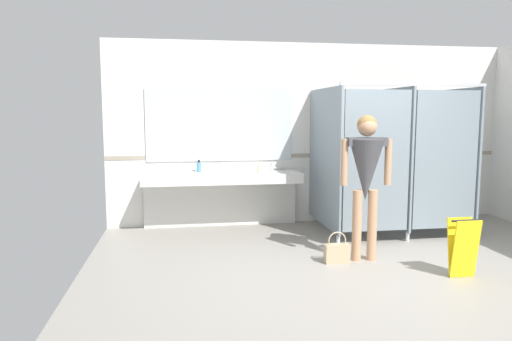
# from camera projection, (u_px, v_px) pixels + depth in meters

# --- Properties ---
(ground_plane) EXTENTS (6.55, 6.10, 0.10)m
(ground_plane) POSITION_uv_depth(u_px,v_px,m) (397.00, 285.00, 4.81)
(ground_plane) COLOR gray
(wall_back) EXTENTS (6.55, 0.12, 2.77)m
(wall_back) POSITION_uv_depth(u_px,v_px,m) (319.00, 134.00, 7.39)
(wall_back) COLOR silver
(wall_back) RESTS_ON ground_plane
(wall_back_tile_band) EXTENTS (6.55, 0.01, 0.06)m
(wall_back_tile_band) POSITION_uv_depth(u_px,v_px,m) (320.00, 155.00, 7.37)
(wall_back_tile_band) COLOR #9E937F
(wall_back_tile_band) RESTS_ON wall_back
(vanity_counter) EXTENTS (2.31, 0.59, 0.95)m
(vanity_counter) POSITION_uv_depth(u_px,v_px,m) (222.00, 187.00, 6.95)
(vanity_counter) COLOR silver
(vanity_counter) RESTS_ON ground_plane
(mirror_panel) EXTENTS (2.21, 0.02, 1.08)m
(mirror_panel) POSITION_uv_depth(u_px,v_px,m) (220.00, 125.00, 7.06)
(mirror_panel) COLOR silver
(mirror_panel) RESTS_ON wall_back
(bathroom_stalls) EXTENTS (2.00, 1.42, 2.09)m
(bathroom_stalls) POSITION_uv_depth(u_px,v_px,m) (395.00, 157.00, 6.59)
(bathroom_stalls) COLOR gray
(bathroom_stalls) RESTS_ON ground_plane
(person_standing) EXTENTS (0.59, 0.44, 1.68)m
(person_standing) POSITION_uv_depth(u_px,v_px,m) (366.00, 169.00, 5.35)
(person_standing) COLOR tan
(person_standing) RESTS_ON ground_plane
(handbag) EXTENTS (0.28, 0.12, 0.36)m
(handbag) POSITION_uv_depth(u_px,v_px,m) (337.00, 252.00, 5.36)
(handbag) COLOR tan
(handbag) RESTS_ON ground_plane
(soap_dispenser) EXTENTS (0.07, 0.07, 0.18)m
(soap_dispenser) POSITION_uv_depth(u_px,v_px,m) (199.00, 167.00, 6.95)
(soap_dispenser) COLOR teal
(soap_dispenser) RESTS_ON vanity_counter
(paper_cup) EXTENTS (0.07, 0.07, 0.11)m
(paper_cup) POSITION_uv_depth(u_px,v_px,m) (259.00, 169.00, 6.86)
(paper_cup) COLOR beige
(paper_cup) RESTS_ON vanity_counter
(wet_floor_sign) EXTENTS (0.28, 0.19, 0.62)m
(wet_floor_sign) POSITION_uv_depth(u_px,v_px,m) (463.00, 247.00, 4.86)
(wet_floor_sign) COLOR yellow
(wet_floor_sign) RESTS_ON ground_plane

